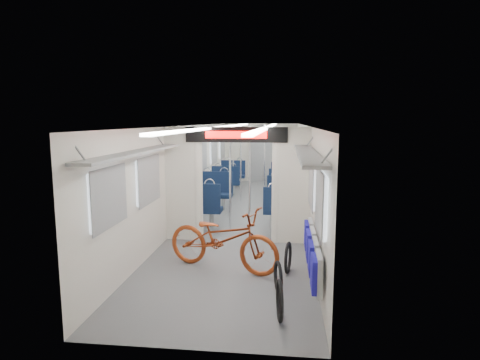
{
  "coord_description": "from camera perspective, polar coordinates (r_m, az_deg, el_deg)",
  "views": [
    {
      "loc": [
        0.94,
        -9.88,
        2.43
      ],
      "look_at": [
        0.0,
        -1.46,
        1.16
      ],
      "focal_mm": 30.0,
      "sensor_mm": 36.0,
      "label": 1
    }
  ],
  "objects": [
    {
      "name": "bike_hoop_b",
      "position": [
        5.86,
        5.45,
        -13.81
      ],
      "size": [
        0.15,
        0.46,
        0.46
      ],
      "primitive_type": "torus",
      "rotation": [
        1.57,
        0.0,
        1.79
      ],
      "color": "black",
      "rests_on": "ground"
    },
    {
      "name": "stanchion_far_left",
      "position": [
        11.97,
        0.11,
        2.37
      ],
      "size": [
        0.04,
        0.04,
        2.3
      ],
      "primitive_type": "cylinder",
      "color": "silver",
      "rests_on": "ground"
    },
    {
      "name": "seat_bay_near_left",
      "position": [
        10.07,
        -4.49,
        -2.19
      ],
      "size": [
        0.94,
        2.24,
        1.15
      ],
      "color": "black",
      "rests_on": "ground"
    },
    {
      "name": "stanchion_far_right",
      "position": [
        11.64,
        3.5,
        2.17
      ],
      "size": [
        0.04,
        0.04,
        2.3
      ],
      "primitive_type": "cylinder",
      "color": "silver",
      "rests_on": "ground"
    },
    {
      "name": "carriage",
      "position": [
        9.7,
        0.76,
        3.01
      ],
      "size": [
        12.0,
        12.02,
        2.31
      ],
      "color": "#515456",
      "rests_on": "ground"
    },
    {
      "name": "seat_bay_far_right",
      "position": [
        13.13,
        6.27,
        0.19
      ],
      "size": [
        0.91,
        2.08,
        1.1
      ],
      "color": "black",
      "rests_on": "ground"
    },
    {
      "name": "seat_bay_near_right",
      "position": [
        9.86,
        6.21,
        -2.64
      ],
      "size": [
        0.89,
        2.0,
        1.08
      ],
      "color": "black",
      "rests_on": "ground"
    },
    {
      "name": "bike_hoop_c",
      "position": [
        6.57,
        6.85,
        -11.1
      ],
      "size": [
        0.13,
        0.51,
        0.51
      ],
      "primitive_type": "torus",
      "rotation": [
        1.57,
        0.0,
        1.4
      ],
      "color": "black",
      "rests_on": "ground"
    },
    {
      "name": "seat_bay_far_left",
      "position": [
        13.85,
        -1.48,
        0.63
      ],
      "size": [
        0.9,
        2.01,
        1.08
      ],
      "color": "black",
      "rests_on": "ground"
    },
    {
      "name": "flip_bench",
      "position": [
        5.87,
        10.2,
        -9.99
      ],
      "size": [
        0.12,
        2.08,
        0.49
      ],
      "color": "gray",
      "rests_on": "carriage"
    },
    {
      "name": "bike_hoop_a",
      "position": [
        5.11,
        5.66,
        -16.96
      ],
      "size": [
        0.11,
        0.52,
        0.52
      ],
      "primitive_type": "torus",
      "rotation": [
        1.57,
        0.0,
        1.68
      ],
      "color": "black",
      "rests_on": "ground"
    },
    {
      "name": "stanchion_near_left",
      "position": [
        8.82,
        -1.41,
        0.15
      ],
      "size": [
        0.05,
        0.05,
        2.3
      ],
      "primitive_type": "cylinder",
      "color": "silver",
      "rests_on": "ground"
    },
    {
      "name": "stanchion_near_right",
      "position": [
        8.39,
        1.38,
        -0.27
      ],
      "size": [
        0.04,
        0.04,
        2.3
      ],
      "primitive_type": "cylinder",
      "color": "silver",
      "rests_on": "ground"
    },
    {
      "name": "bicycle",
      "position": [
        6.6,
        -2.47,
        -8.31
      ],
      "size": [
        2.1,
        1.31,
        1.04
      ],
      "primitive_type": "imported",
      "rotation": [
        0.0,
        0.0,
        1.23
      ],
      "color": "#953715",
      "rests_on": "ground"
    }
  ]
}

